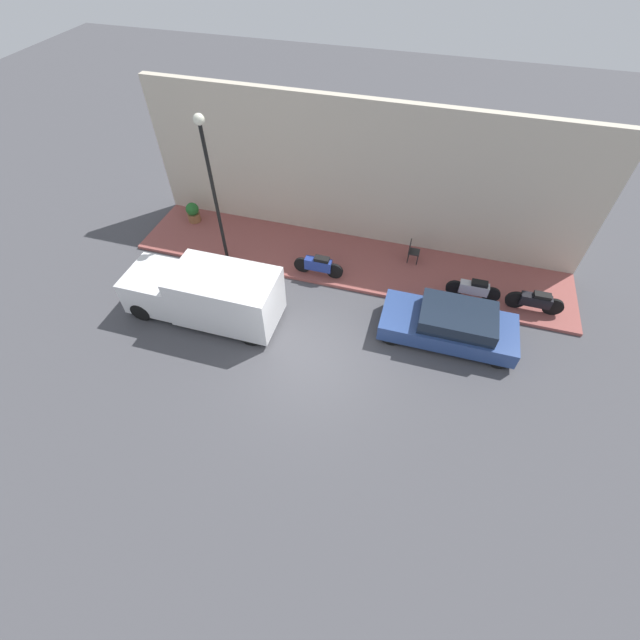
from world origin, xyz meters
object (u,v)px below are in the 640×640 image
parked_car (450,324)px  streetlamp (210,174)px  cafe_chair (412,250)px  scooter_silver (474,289)px  motorcycle_blue (319,265)px  delivery_van (205,293)px  potted_plant (193,212)px  motorcycle_black (535,301)px

parked_car → streetlamp: (1.54, 8.28, 2.94)m
cafe_chair → streetlamp: bearing=104.5°
cafe_chair → scooter_silver: bearing=-121.2°
scooter_silver → motorcycle_blue: 5.35m
delivery_van → scooter_silver: (3.08, -8.31, -0.42)m
parked_car → streetlamp: streetlamp is taller
motorcycle_blue → potted_plant: size_ratio=2.23×
delivery_van → potted_plant: size_ratio=6.17×
delivery_van → cafe_chair: (4.46, -6.04, -0.35)m
scooter_silver → potted_plant: (1.44, 11.17, -0.00)m
parked_car → motorcycle_black: (1.83, -2.59, -0.03)m
parked_car → cafe_chair: size_ratio=4.86×
motorcycle_black → motorcycle_blue: (-0.26, 7.29, -0.00)m
delivery_van → potted_plant: delivery_van is taller
scooter_silver → cafe_chair: 2.65m
potted_plant → scooter_silver: bearing=-97.3°
delivery_van → motorcycle_blue: delivery_van is taller
motorcycle_blue → cafe_chair: 3.51m
parked_car → scooter_silver: size_ratio=2.31×
delivery_van → scooter_silver: delivery_van is taller
parked_car → potted_plant: (3.32, 10.53, -0.05)m
motorcycle_black → potted_plant: 13.20m
parked_car → motorcycle_blue: 4.96m
parked_car → motorcycle_blue: parked_car is taller
scooter_silver → delivery_van: bearing=110.4°
potted_plant → cafe_chair: size_ratio=0.95×
motorcycle_blue → scooter_silver: bearing=-86.7°
delivery_van → cafe_chair: size_ratio=5.88×
motorcycle_blue → delivery_van: bearing=133.1°
motorcycle_black → cafe_chair: size_ratio=2.13×
scooter_silver → streetlamp: bearing=92.2°
potted_plant → motorcycle_blue: bearing=-106.7°
delivery_van → parked_car: bearing=-81.1°
streetlamp → potted_plant: bearing=51.6°
parked_car → delivery_van: (-1.20, 7.67, 0.38)m
scooter_silver → streetlamp: size_ratio=0.34×
parked_car → streetlamp: 8.92m
scooter_silver → streetlamp: 9.41m
scooter_silver → potted_plant: 11.26m
parked_car → motorcycle_black: bearing=-54.8°
motorcycle_black → scooter_silver: motorcycle_black is taller
motorcycle_black → cafe_chair: cafe_chair is taller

